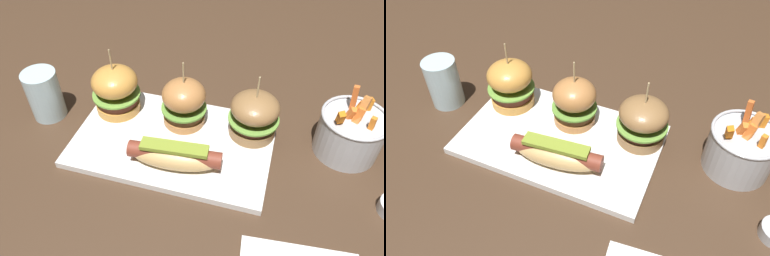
# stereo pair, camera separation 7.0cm
# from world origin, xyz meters

# --- Properties ---
(ground_plane) EXTENTS (3.00, 3.00, 0.00)m
(ground_plane) POSITION_xyz_m (0.00, 0.00, 0.00)
(ground_plane) COLOR #422D1E
(platter_main) EXTENTS (0.39, 0.24, 0.01)m
(platter_main) POSITION_xyz_m (0.00, 0.00, 0.01)
(platter_main) COLOR white
(platter_main) RESTS_ON ground
(hot_dog) EXTENTS (0.17, 0.07, 0.05)m
(hot_dog) POSITION_xyz_m (0.02, -0.06, 0.04)
(hot_dog) COLOR tan
(hot_dog) RESTS_ON platter_main
(slider_left) EXTENTS (0.10, 0.10, 0.15)m
(slider_left) POSITION_xyz_m (-0.14, 0.05, 0.07)
(slider_left) COLOR #CC8C3C
(slider_left) RESTS_ON platter_main
(slider_center) EXTENTS (0.09, 0.09, 0.14)m
(slider_center) POSITION_xyz_m (0.01, 0.06, 0.06)
(slider_center) COLOR #B4753F
(slider_center) RESTS_ON platter_main
(slider_right) EXTENTS (0.10, 0.10, 0.14)m
(slider_right) POSITION_xyz_m (0.15, 0.06, 0.06)
(slider_right) COLOR olive
(slider_right) RESTS_ON platter_main
(fries_bucket) EXTENTS (0.12, 0.12, 0.13)m
(fries_bucket) POSITION_xyz_m (0.33, 0.08, 0.05)
(fries_bucket) COLOR #B7BABF
(fries_bucket) RESTS_ON ground
(water_glass) EXTENTS (0.07, 0.07, 0.11)m
(water_glass) POSITION_xyz_m (-0.28, 0.01, 0.05)
(water_glass) COLOR silver
(water_glass) RESTS_ON ground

